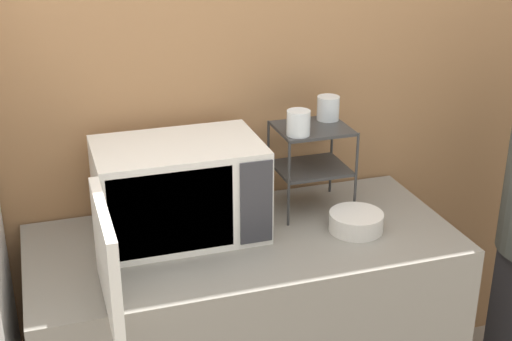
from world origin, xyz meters
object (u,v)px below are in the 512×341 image
object	(u,v)px
microwave	(176,193)
dish_rack	(312,150)
glass_front_left	(298,123)
glass_back_right	(328,108)
bowl	(356,222)

from	to	relation	value
microwave	dish_rack	distance (m)	0.54
microwave	glass_front_left	bearing A→B (deg)	1.64
microwave	glass_back_right	world-z (taller)	glass_back_right
dish_rack	glass_front_left	world-z (taller)	glass_front_left
bowl	glass_front_left	bearing A→B (deg)	135.76
glass_front_left	bowl	size ratio (longest dim) A/B	0.46
glass_front_left	bowl	world-z (taller)	glass_front_left
glass_back_right	microwave	bearing A→B (deg)	-167.44
glass_front_left	glass_back_right	xyz separation A→B (m)	(0.17, 0.12, 0.00)
dish_rack	glass_front_left	bearing A→B (deg)	-141.60
dish_rack	glass_back_right	distance (m)	0.17
microwave	dish_rack	size ratio (longest dim) A/B	2.48
glass_back_right	bowl	bearing A→B (deg)	-90.10
glass_back_right	bowl	xyz separation A→B (m)	(-0.00, -0.29, -0.34)
bowl	microwave	bearing A→B (deg)	166.42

